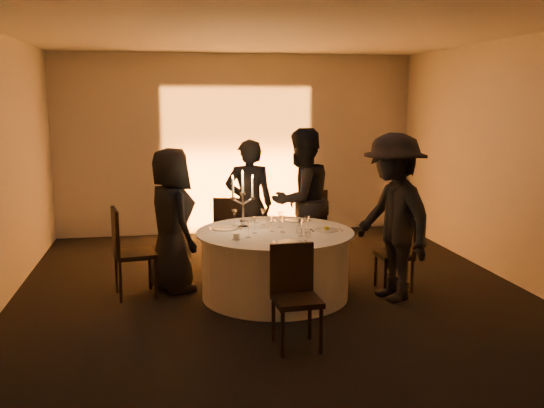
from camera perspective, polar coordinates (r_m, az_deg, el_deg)
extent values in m
plane|color=black|center=(7.11, 0.29, -8.64)|extent=(7.00, 7.00, 0.00)
plane|color=silver|center=(6.79, 0.31, 16.14)|extent=(7.00, 7.00, 0.00)
plane|color=beige|center=(10.24, -3.28, 5.60)|extent=(7.00, 0.00, 7.00)
plane|color=beige|center=(3.45, 10.95, -2.99)|extent=(7.00, 0.00, 7.00)
plane|color=beige|center=(7.90, 22.26, 3.63)|extent=(0.00, 7.00, 7.00)
cube|color=black|center=(10.15, -3.00, -2.71)|extent=(0.25, 0.12, 0.10)
cylinder|color=black|center=(7.11, 0.29, -8.52)|extent=(0.60, 0.60, 0.03)
cylinder|color=black|center=(7.00, 0.29, -5.72)|extent=(0.20, 0.20, 0.75)
cylinder|color=silver|center=(7.00, 0.29, -5.72)|extent=(1.68, 1.68, 0.75)
cylinder|color=silver|center=(6.91, 0.29, -2.65)|extent=(1.80, 1.80, 0.02)
cube|color=black|center=(7.15, -12.79, -4.62)|extent=(0.53, 0.53, 0.05)
cube|color=black|center=(7.07, -14.53, -2.52)|extent=(0.12, 0.45, 0.52)
cylinder|color=black|center=(7.06, -10.91, -6.89)|extent=(0.04, 0.04, 0.49)
cylinder|color=black|center=(7.43, -11.43, -6.06)|extent=(0.04, 0.04, 0.49)
cylinder|color=black|center=(7.01, -14.08, -7.13)|extent=(0.04, 0.04, 0.49)
cylinder|color=black|center=(7.39, -14.43, -6.28)|extent=(0.04, 0.04, 0.49)
cube|color=black|center=(8.29, -3.86, -2.66)|extent=(0.51, 0.51, 0.05)
cube|color=black|center=(8.05, -4.06, -1.13)|extent=(0.42, 0.14, 0.48)
cylinder|color=black|center=(8.49, -2.46, -3.97)|extent=(0.04, 0.04, 0.45)
cylinder|color=black|center=(8.54, -4.89, -3.93)|extent=(0.04, 0.04, 0.45)
cylinder|color=black|center=(8.15, -2.74, -4.58)|extent=(0.04, 0.04, 0.45)
cylinder|color=black|center=(8.19, -5.27, -4.53)|extent=(0.04, 0.04, 0.45)
cube|color=black|center=(8.30, 2.99, -2.36)|extent=(0.61, 0.61, 0.05)
cube|color=black|center=(8.09, 3.94, -0.64)|extent=(0.43, 0.24, 0.52)
cylinder|color=black|center=(8.63, 3.15, -3.63)|extent=(0.04, 0.04, 0.49)
cylinder|color=black|center=(8.39, 1.08, -4.01)|extent=(0.04, 0.04, 0.49)
cylinder|color=black|center=(8.34, 4.88, -4.13)|extent=(0.04, 0.04, 0.49)
cylinder|color=black|center=(8.09, 2.79, -4.54)|extent=(0.04, 0.04, 0.49)
cube|color=black|center=(7.37, 11.42, -4.77)|extent=(0.39, 0.39, 0.05)
cube|color=black|center=(7.38, 12.73, -2.91)|extent=(0.04, 0.38, 0.44)
cylinder|color=black|center=(7.52, 9.73, -6.12)|extent=(0.04, 0.04, 0.41)
cylinder|color=black|center=(7.22, 10.63, -6.81)|extent=(0.04, 0.04, 0.41)
cylinder|color=black|center=(7.64, 12.05, -5.95)|extent=(0.04, 0.04, 0.41)
cylinder|color=black|center=(7.35, 13.03, -6.62)|extent=(0.04, 0.04, 0.41)
cube|color=black|center=(5.57, 2.35, -9.07)|extent=(0.43, 0.43, 0.05)
cube|color=black|center=(5.66, 1.87, -6.03)|extent=(0.41, 0.06, 0.47)
cylinder|color=black|center=(5.44, 1.01, -12.10)|extent=(0.04, 0.04, 0.44)
cylinder|color=black|center=(5.53, 4.64, -11.76)|extent=(0.04, 0.04, 0.44)
cylinder|color=black|center=(5.76, 0.14, -10.82)|extent=(0.04, 0.04, 0.44)
cylinder|color=black|center=(5.85, 3.57, -10.53)|extent=(0.04, 0.04, 0.44)
imported|color=black|center=(7.22, -9.45, -1.50)|extent=(0.80, 0.97, 1.70)
imported|color=black|center=(8.05, -2.16, -0.06)|extent=(0.67, 0.48, 1.74)
imported|color=black|center=(7.92, 2.79, 0.32)|extent=(1.15, 1.07, 1.89)
imported|color=black|center=(6.93, 11.32, -1.24)|extent=(0.97, 1.35, 1.89)
cylinder|color=silver|center=(7.04, -4.42, -2.30)|extent=(0.29, 0.29, 0.01)
cube|color=#BBBBC0|center=(7.03, -5.80, -2.35)|extent=(0.01, 0.17, 0.01)
cube|color=#BBBBC0|center=(7.06, -3.05, -2.26)|extent=(0.02, 0.17, 0.01)
cylinder|color=silver|center=(7.46, -1.03, -1.59)|extent=(0.28, 0.28, 0.01)
cube|color=#BBBBC0|center=(7.43, -2.33, -1.64)|extent=(0.02, 0.17, 0.01)
cube|color=#BBBBC0|center=(7.48, 0.25, -1.55)|extent=(0.01, 0.17, 0.01)
cylinder|color=silver|center=(7.48, 2.20, -1.55)|extent=(0.26, 0.26, 0.01)
cube|color=#BBBBC0|center=(7.45, 0.92, -1.61)|extent=(0.02, 0.17, 0.01)
cube|color=#BBBBC0|center=(7.52, 3.46, -1.51)|extent=(0.01, 0.17, 0.01)
cylinder|color=silver|center=(6.97, 5.16, -2.44)|extent=(0.27, 0.27, 0.01)
cube|color=#BBBBC0|center=(6.93, 3.80, -2.51)|extent=(0.02, 0.17, 0.01)
cube|color=#BBBBC0|center=(7.01, 6.50, -2.39)|extent=(0.01, 0.17, 0.01)
sphere|color=yellow|center=(6.96, 5.16, -2.10)|extent=(0.07, 0.07, 0.07)
cylinder|color=silver|center=(6.34, 1.76, -3.64)|extent=(0.26, 0.26, 0.01)
cube|color=#BBBBC0|center=(6.31, 0.25, -3.72)|extent=(0.02, 0.17, 0.01)
cube|color=#BBBBC0|center=(6.38, 3.26, -3.58)|extent=(0.02, 0.17, 0.01)
cylinder|color=silver|center=(6.52, -3.36, -3.30)|extent=(0.11, 0.11, 0.01)
cylinder|color=silver|center=(6.51, -3.37, -3.01)|extent=(0.07, 0.07, 0.06)
cylinder|color=white|center=(7.08, -2.74, -2.18)|extent=(0.14, 0.14, 0.02)
sphere|color=white|center=(7.07, -2.74, -1.68)|extent=(0.07, 0.07, 0.07)
cylinder|color=white|center=(7.04, -2.75, -0.59)|extent=(0.03, 0.03, 0.36)
cylinder|color=white|center=(7.01, -2.77, 0.98)|extent=(0.06, 0.06, 0.03)
cylinder|color=white|center=(6.99, -2.78, 1.97)|extent=(0.02, 0.02, 0.23)
cone|color=orange|center=(6.98, -2.78, 3.08)|extent=(0.02, 0.02, 0.04)
cylinder|color=white|center=(7.02, -3.23, 0.25)|extent=(0.13, 0.02, 0.09)
cylinder|color=white|center=(7.01, -3.71, 0.53)|extent=(0.05, 0.05, 0.03)
cylinder|color=white|center=(6.99, -3.72, 1.51)|extent=(0.02, 0.02, 0.23)
cone|color=orange|center=(6.97, -3.73, 2.63)|extent=(0.02, 0.02, 0.04)
cylinder|color=white|center=(7.03, -2.29, 0.27)|extent=(0.13, 0.02, 0.09)
cylinder|color=white|center=(7.04, -1.83, 0.58)|extent=(0.05, 0.05, 0.03)
cylinder|color=white|center=(7.02, -1.83, 1.56)|extent=(0.02, 0.02, 0.23)
cone|color=orange|center=(7.00, -1.84, 2.67)|extent=(0.02, 0.02, 0.04)
cylinder|color=white|center=(6.60, -2.24, -3.15)|extent=(0.06, 0.06, 0.01)
cylinder|color=white|center=(6.58, -2.25, -2.71)|extent=(0.01, 0.01, 0.10)
cone|color=white|center=(6.57, -2.25, -1.94)|extent=(0.07, 0.07, 0.09)
cylinder|color=white|center=(7.23, -3.56, -2.01)|extent=(0.06, 0.06, 0.01)
cylinder|color=white|center=(7.22, -3.57, -1.60)|extent=(0.01, 0.01, 0.10)
cone|color=white|center=(7.20, -3.58, -0.90)|extent=(0.07, 0.07, 0.09)
cylinder|color=white|center=(7.25, -0.85, -1.95)|extent=(0.06, 0.06, 0.01)
cylinder|color=white|center=(7.24, -0.85, -1.54)|extent=(0.01, 0.01, 0.10)
cone|color=white|center=(7.23, -0.85, -0.84)|extent=(0.07, 0.07, 0.09)
cylinder|color=white|center=(7.10, 0.76, -2.21)|extent=(0.06, 0.06, 0.01)
cylinder|color=white|center=(7.09, 0.76, -1.80)|extent=(0.01, 0.01, 0.10)
cone|color=white|center=(7.07, 0.76, -1.08)|extent=(0.07, 0.07, 0.09)
cylinder|color=white|center=(6.83, 3.32, -2.70)|extent=(0.06, 0.06, 0.01)
cylinder|color=white|center=(6.82, 3.33, -2.27)|extent=(0.01, 0.01, 0.10)
cone|color=white|center=(6.80, 3.34, -1.53)|extent=(0.07, 0.07, 0.09)
cylinder|color=white|center=(6.80, -1.65, -2.76)|extent=(0.06, 0.06, 0.01)
cylinder|color=white|center=(6.78, -1.65, -2.33)|extent=(0.01, 0.01, 0.10)
cone|color=white|center=(6.77, -1.65, -1.58)|extent=(0.07, 0.07, 0.09)
cylinder|color=white|center=(6.66, 2.74, -3.03)|extent=(0.06, 0.06, 0.01)
cylinder|color=white|center=(6.65, 2.74, -2.59)|extent=(0.01, 0.01, 0.10)
cone|color=white|center=(6.63, 2.75, -1.83)|extent=(0.07, 0.07, 0.09)
cylinder|color=white|center=(6.86, 1.00, -2.64)|extent=(0.06, 0.06, 0.01)
cylinder|color=white|center=(6.85, 1.00, -2.21)|extent=(0.01, 0.01, 0.10)
cone|color=white|center=(6.83, 1.01, -1.48)|extent=(0.07, 0.07, 0.09)
cylinder|color=white|center=(6.88, -0.04, -2.59)|extent=(0.06, 0.06, 0.01)
cylinder|color=white|center=(6.87, -0.04, -2.17)|extent=(0.01, 0.01, 0.10)
cone|color=white|center=(6.85, -0.04, -1.43)|extent=(0.07, 0.07, 0.09)
cylinder|color=white|center=(6.62, 3.39, -2.73)|extent=(0.07, 0.07, 0.09)
cylinder|color=white|center=(6.80, 2.58, -2.39)|extent=(0.07, 0.07, 0.09)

